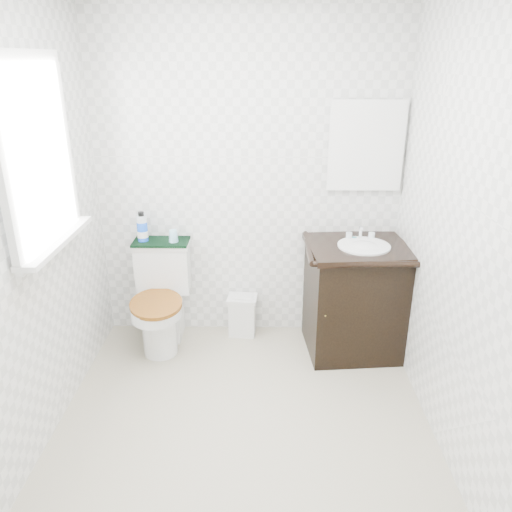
{
  "coord_description": "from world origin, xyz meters",
  "views": [
    {
      "loc": [
        0.11,
        -2.31,
        2.02
      ],
      "look_at": [
        0.06,
        0.75,
        0.8
      ],
      "focal_mm": 35.0,
      "sensor_mm": 36.0,
      "label": 1
    }
  ],
  "objects_px": {
    "vanity": "(355,296)",
    "mouthwash_bottle": "(142,228)",
    "toilet": "(162,302)",
    "cup": "(173,236)",
    "trash_bin": "(242,315)"
  },
  "relations": [
    {
      "from": "cup",
      "to": "trash_bin",
      "type": "bearing_deg",
      "value": 3.48
    },
    {
      "from": "trash_bin",
      "to": "mouthwash_bottle",
      "type": "distance_m",
      "value": 1.01
    },
    {
      "from": "vanity",
      "to": "trash_bin",
      "type": "relative_size",
      "value": 2.88
    },
    {
      "from": "vanity",
      "to": "toilet",
      "type": "bearing_deg",
      "value": 177.29
    },
    {
      "from": "toilet",
      "to": "cup",
      "type": "relative_size",
      "value": 8.7
    },
    {
      "from": "vanity",
      "to": "trash_bin",
      "type": "xyz_separation_m",
      "value": [
        -0.82,
        0.2,
        -0.27
      ]
    },
    {
      "from": "toilet",
      "to": "mouthwash_bottle",
      "type": "distance_m",
      "value": 0.57
    },
    {
      "from": "toilet",
      "to": "trash_bin",
      "type": "relative_size",
      "value": 2.38
    },
    {
      "from": "toilet",
      "to": "cup",
      "type": "xyz_separation_m",
      "value": [
        0.1,
        0.1,
        0.49
      ]
    },
    {
      "from": "toilet",
      "to": "mouthwash_bottle",
      "type": "relative_size",
      "value": 3.49
    },
    {
      "from": "mouthwash_bottle",
      "to": "cup",
      "type": "bearing_deg",
      "value": -3.99
    },
    {
      "from": "toilet",
      "to": "vanity",
      "type": "relative_size",
      "value": 0.83
    },
    {
      "from": "vanity",
      "to": "mouthwash_bottle",
      "type": "height_order",
      "value": "mouthwash_bottle"
    },
    {
      "from": "vanity",
      "to": "mouthwash_bottle",
      "type": "xyz_separation_m",
      "value": [
        -1.53,
        0.18,
        0.44
      ]
    },
    {
      "from": "vanity",
      "to": "cup",
      "type": "bearing_deg",
      "value": 172.73
    }
  ]
}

